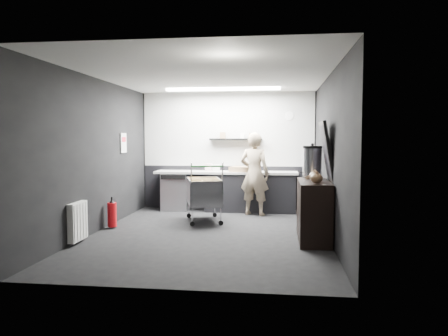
# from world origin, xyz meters

# --- Properties ---
(floor) EXTENTS (5.50, 5.50, 0.00)m
(floor) POSITION_xyz_m (0.00, 0.00, 0.00)
(floor) COLOR black
(floor) RESTS_ON ground
(ceiling) EXTENTS (5.50, 5.50, 0.00)m
(ceiling) POSITION_xyz_m (0.00, 0.00, 2.70)
(ceiling) COLOR silver
(ceiling) RESTS_ON wall_back
(wall_back) EXTENTS (5.50, 0.00, 5.50)m
(wall_back) POSITION_xyz_m (0.00, 2.75, 1.35)
(wall_back) COLOR black
(wall_back) RESTS_ON floor
(wall_front) EXTENTS (5.50, 0.00, 5.50)m
(wall_front) POSITION_xyz_m (0.00, -2.75, 1.35)
(wall_front) COLOR black
(wall_front) RESTS_ON floor
(wall_left) EXTENTS (0.00, 5.50, 5.50)m
(wall_left) POSITION_xyz_m (-2.00, 0.00, 1.35)
(wall_left) COLOR black
(wall_left) RESTS_ON floor
(wall_right) EXTENTS (0.00, 5.50, 5.50)m
(wall_right) POSITION_xyz_m (2.00, 0.00, 1.35)
(wall_right) COLOR black
(wall_right) RESTS_ON floor
(kitchen_wall_panel) EXTENTS (3.95, 0.02, 1.70)m
(kitchen_wall_panel) POSITION_xyz_m (0.00, 2.73, 1.85)
(kitchen_wall_panel) COLOR #BBBBB6
(kitchen_wall_panel) RESTS_ON wall_back
(dado_panel) EXTENTS (3.95, 0.02, 1.00)m
(dado_panel) POSITION_xyz_m (0.00, 2.73, 0.50)
(dado_panel) COLOR black
(dado_panel) RESTS_ON wall_back
(floating_shelf) EXTENTS (1.20, 0.22, 0.04)m
(floating_shelf) POSITION_xyz_m (0.20, 2.62, 1.62)
(floating_shelf) COLOR black
(floating_shelf) RESTS_ON wall_back
(wall_clock) EXTENTS (0.20, 0.03, 0.20)m
(wall_clock) POSITION_xyz_m (1.40, 2.72, 2.15)
(wall_clock) COLOR white
(wall_clock) RESTS_ON wall_back
(poster) EXTENTS (0.02, 0.30, 0.40)m
(poster) POSITION_xyz_m (-1.98, 1.30, 1.55)
(poster) COLOR white
(poster) RESTS_ON wall_left
(poster_red_band) EXTENTS (0.02, 0.22, 0.10)m
(poster_red_band) POSITION_xyz_m (-1.98, 1.30, 1.62)
(poster_red_band) COLOR red
(poster_red_band) RESTS_ON poster
(radiator) EXTENTS (0.10, 0.50, 0.60)m
(radiator) POSITION_xyz_m (-1.94, -0.90, 0.35)
(radiator) COLOR white
(radiator) RESTS_ON wall_left
(ceiling_strip) EXTENTS (2.40, 0.20, 0.04)m
(ceiling_strip) POSITION_xyz_m (0.00, 1.85, 2.67)
(ceiling_strip) COLOR white
(ceiling_strip) RESTS_ON ceiling
(prep_counter) EXTENTS (3.20, 0.61, 0.90)m
(prep_counter) POSITION_xyz_m (0.14, 2.42, 0.46)
(prep_counter) COLOR black
(prep_counter) RESTS_ON floor
(person) EXTENTS (0.74, 0.60, 1.77)m
(person) POSITION_xyz_m (0.67, 1.97, 0.89)
(person) COLOR beige
(person) RESTS_ON floor
(shopping_cart) EXTENTS (0.88, 1.19, 1.15)m
(shopping_cart) POSITION_xyz_m (-0.29, 1.13, 0.55)
(shopping_cart) COLOR silver
(shopping_cart) RESTS_ON floor
(sideboard) EXTENTS (0.55, 1.28, 1.92)m
(sideboard) POSITION_xyz_m (1.75, -0.19, 0.61)
(sideboard) COLOR black
(sideboard) RESTS_ON floor
(fire_extinguisher) EXTENTS (0.17, 0.17, 0.55)m
(fire_extinguisher) POSITION_xyz_m (-1.85, 0.29, 0.26)
(fire_extinguisher) COLOR red
(fire_extinguisher) RESTS_ON floor
(cardboard_box) EXTENTS (0.65, 0.55, 0.11)m
(cardboard_box) POSITION_xyz_m (0.40, 2.37, 0.96)
(cardboard_box) COLOR #8E6E4C
(cardboard_box) RESTS_ON prep_counter
(pink_tub) EXTENTS (0.18, 0.18, 0.18)m
(pink_tub) POSITION_xyz_m (-0.40, 2.42, 0.99)
(pink_tub) COLOR white
(pink_tub) RESTS_ON prep_counter
(white_container) EXTENTS (0.19, 0.17, 0.15)m
(white_container) POSITION_xyz_m (-0.22, 2.37, 0.98)
(white_container) COLOR white
(white_container) RESTS_ON prep_counter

